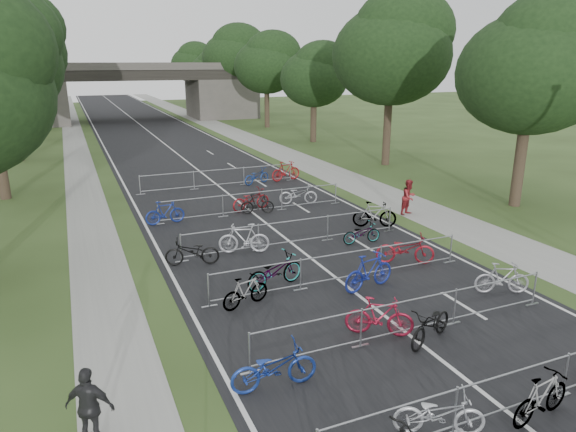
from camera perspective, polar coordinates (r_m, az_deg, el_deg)
name	(u,v)px	position (r m, az deg, el deg)	size (l,w,h in m)	color
road	(154,136)	(54.11, -14.66, 8.64)	(11.00, 140.00, 0.01)	black
sidewalk_right	(230,132)	(55.85, -6.44, 9.31)	(3.00, 140.00, 0.01)	gray
sidewalk_left	(74,140)	(53.52, -22.67, 7.81)	(2.00, 140.00, 0.01)	gray
lane_markings	(154,136)	(54.11, -14.66, 8.63)	(0.12, 140.00, 0.00)	silver
overpass_bridge	(132,92)	(68.59, -16.92, 13.05)	(31.00, 8.00, 7.05)	#4B4743
tree_right_0	(535,67)	(28.36, 25.77, 14.65)	(7.17, 7.17, 10.93)	#33261C
tree_right_1	(393,51)	(37.46, 11.63, 17.56)	(8.18, 8.18, 12.47)	#33261C
tree_left_2	(5,48)	(43.10, -28.94, 16.04)	(8.40, 8.40, 12.81)	#33261C
tree_right_2	(315,76)	(47.87, 3.07, 15.29)	(6.16, 6.16, 9.39)	#33261C
tree_left_3	(20,69)	(55.06, -27.65, 14.24)	(6.72, 6.72, 10.25)	#33261C
tree_right_3	(268,64)	(58.86, -2.28, 16.54)	(7.17, 7.17, 10.93)	#33261C
tree_left_4	(26,60)	(67.04, -27.12, 15.15)	(7.56, 7.56, 11.53)	#33261C
tree_right_4	(234,56)	(70.20, -5.97, 17.30)	(8.18, 8.18, 12.47)	#33261C
tree_left_5	(30,54)	(79.03, -26.74, 15.78)	(8.40, 8.40, 12.81)	#33261C
tree_right_5	(211,70)	(81.73, -8.55, 15.76)	(6.16, 6.16, 9.39)	#33261C
tree_left_6	(35,66)	(91.02, -26.26, 14.72)	(6.72, 6.72, 10.25)	#33261C
tree_right_6	(193,63)	(93.37, -10.56, 16.38)	(7.17, 7.17, 10.93)	#33261C
barrier_row_1	(513,392)	(12.33, 23.73, -17.48)	(9.70, 0.08, 1.10)	#989AA0
barrier_row_2	(410,317)	(14.59, 13.38, -10.85)	(9.70, 0.08, 1.10)	#989AA0
barrier_row_3	(342,267)	(17.46, 6.01, -5.70)	(9.70, 0.08, 1.10)	#989AA0
barrier_row_4	(294,233)	(20.81, 0.67, -1.85)	(9.70, 0.08, 1.10)	#989AA0
barrier_row_5	(253,203)	(25.27, -3.91, 1.49)	(9.70, 0.08, 1.10)	#989AA0
barrier_row_6	(219,178)	(30.83, -7.64, 4.20)	(9.70, 0.08, 1.10)	#989AA0
bike_5	(439,414)	(11.35, 16.44, -20.33)	(0.64, 1.83, 0.96)	silver
bike_6	(541,398)	(12.42, 26.33, -17.64)	(0.50, 1.78, 1.07)	#989AA0
bike_8	(274,368)	(12.15, -1.58, -16.48)	(0.72, 2.05, 1.08)	navy
bike_9	(379,317)	(14.39, 10.12, -10.97)	(0.53, 1.86, 1.12)	maroon
bike_10	(431,325)	(14.39, 15.65, -11.61)	(0.67, 1.93, 1.02)	black
bike_11	(502,279)	(17.94, 22.69, -6.43)	(0.49, 1.75, 1.05)	#96959C
bike_12	(246,292)	(15.80, -4.75, -8.39)	(0.46, 1.64, 0.98)	#989AA0
bike_13	(275,271)	(17.02, -1.49, -6.16)	(0.75, 2.15, 1.13)	#989AA0
bike_14	(369,272)	(17.05, 8.99, -6.14)	(0.58, 2.06, 1.24)	navy
bike_15	(405,249)	(19.44, 12.90, -3.62)	(0.74, 2.13, 1.12)	maroon
bike_16	(192,252)	(19.12, -10.61, -3.96)	(0.69, 1.97, 1.03)	black
bike_17	(244,239)	(20.02, -4.92, -2.52)	(0.56, 1.98, 1.19)	#B2B3BA
bike_18	(362,233)	(21.27, 8.18, -1.92)	(0.58, 1.66, 0.87)	#989AA0
bike_19	(375,215)	(23.39, 9.60, 0.15)	(0.56, 1.97, 1.18)	#989AA0
bike_20	(165,213)	(24.20, -13.51, 0.36)	(0.51, 1.82, 1.09)	navy
bike_21	(251,200)	(25.79, -4.15, 1.81)	(0.73, 2.09, 1.10)	maroon
bike_22	(257,204)	(25.19, -3.42, 1.34)	(0.46, 1.64, 0.99)	black
bike_23	(298,194)	(26.87, 1.15, 2.42)	(0.70, 2.00, 1.05)	#9C9EA4
bike_26	(257,176)	(31.40, -3.51, 4.45)	(0.66, 1.89, 0.99)	navy
bike_27	(286,171)	(32.21, -0.25, 5.01)	(0.58, 2.04, 1.23)	maroon
pedestrian_b	(409,197)	(25.62, 13.29, 2.04)	(0.84, 0.66, 1.74)	maroon
pedestrian_c	(90,407)	(11.19, -21.15, -19.21)	(0.97, 0.41, 1.66)	#232426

